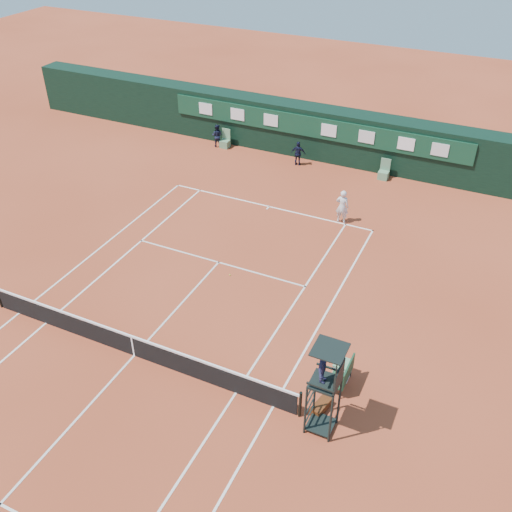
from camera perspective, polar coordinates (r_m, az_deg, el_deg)
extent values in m
plane|color=#AF4729|center=(21.34, -12.05, -9.70)|extent=(90.00, 90.00, 0.00)
cube|color=white|center=(29.51, 1.32, 4.97)|extent=(11.05, 0.08, 0.01)
cube|color=white|center=(19.29, 1.76, -14.79)|extent=(0.08, 23.85, 0.01)
cube|color=silver|center=(24.45, -22.59, -5.29)|extent=(0.08, 23.85, 0.01)
cube|color=silver|center=(19.68, -2.00, -13.49)|extent=(0.08, 23.85, 0.01)
cube|color=white|center=(23.59, -20.24, -6.29)|extent=(0.08, 23.85, 0.01)
cube|color=silver|center=(25.37, -3.76, -0.63)|extent=(8.31, 0.08, 0.01)
cube|color=silver|center=(18.66, -24.23, -21.69)|extent=(8.31, 0.08, 0.01)
cube|color=silver|center=(21.33, -12.05, -9.68)|extent=(0.08, 12.88, 0.01)
cube|color=silver|center=(29.39, 1.20, 4.84)|extent=(0.08, 0.30, 0.01)
cube|color=black|center=(21.03, -12.20, -8.82)|extent=(12.60, 0.04, 0.90)
cube|color=white|center=(20.71, -12.36, -7.86)|extent=(12.80, 0.06, 0.08)
cube|color=white|center=(21.02, -12.20, -8.80)|extent=(0.06, 0.05, 0.92)
cylinder|color=black|center=(18.67, 4.44, -14.58)|extent=(0.10, 0.10, 1.10)
cube|color=black|center=(34.61, 6.11, 12.23)|extent=(40.00, 1.50, 3.00)
cube|color=#103C27|center=(33.67, 5.69, 12.71)|extent=(18.00, 0.10, 1.20)
cube|color=white|center=(36.37, -5.06, 14.45)|extent=(0.90, 0.04, 0.70)
cube|color=white|center=(35.37, -1.86, 13.97)|extent=(0.90, 0.04, 0.70)
cube|color=white|center=(34.49, 1.49, 13.42)|extent=(0.90, 0.04, 0.70)
cube|color=white|center=(33.32, 7.29, 12.35)|extent=(0.90, 0.04, 0.70)
cube|color=silver|center=(32.77, 10.99, 11.60)|extent=(0.90, 0.04, 0.70)
cube|color=white|center=(32.37, 14.78, 10.78)|extent=(0.90, 0.04, 0.70)
cube|color=silver|center=(32.14, 17.92, 10.06)|extent=(0.90, 0.04, 0.70)
cube|color=#59885E|center=(36.04, -3.13, 11.13)|extent=(0.55, 0.50, 0.46)
cube|color=#639769|center=(36.00, -2.99, 12.09)|extent=(0.55, 0.06, 0.70)
cube|color=#5C8C63|center=(32.91, 12.61, 7.90)|extent=(0.55, 0.50, 0.46)
cube|color=#558260|center=(32.86, 12.83, 8.93)|extent=(0.55, 0.06, 0.70)
cylinder|color=black|center=(17.93, 4.97, -15.19)|extent=(0.07, 0.07, 2.00)
cylinder|color=black|center=(18.43, 5.89, -13.44)|extent=(0.07, 0.07, 2.00)
cylinder|color=black|center=(17.79, 7.47, -15.96)|extent=(0.07, 0.07, 2.00)
cylinder|color=black|center=(18.29, 8.31, -14.17)|extent=(0.07, 0.07, 2.00)
cube|color=black|center=(17.33, 6.90, -12.44)|extent=(0.85, 0.85, 0.08)
cube|color=black|center=(16.96, 8.29, -11.89)|extent=(0.06, 0.85, 0.80)
cube|color=black|center=(16.90, 6.46, -12.92)|extent=(0.85, 0.05, 0.06)
cube|color=black|center=(17.46, 7.41, -11.05)|extent=(0.85, 0.05, 0.06)
cylinder|color=black|center=(16.37, 7.97, -11.75)|extent=(0.04, 0.04, 1.00)
cylinder|color=black|center=(16.91, 8.85, -9.94)|extent=(0.04, 0.04, 1.00)
cube|color=black|center=(16.35, 7.39, -9.26)|extent=(0.95, 0.95, 0.04)
cube|color=black|center=(18.75, 6.48, -16.37)|extent=(0.80, 0.80, 0.05)
cube|color=black|center=(18.63, 5.34, -15.51)|extent=(0.04, 0.80, 0.04)
cube|color=black|center=(18.33, 5.41, -14.71)|extent=(0.04, 0.80, 0.04)
cube|color=black|center=(18.02, 5.48, -13.89)|extent=(0.04, 0.80, 0.04)
cube|color=black|center=(17.73, 5.55, -13.03)|extent=(0.04, 0.80, 0.04)
imported|color=#1A1A34|center=(16.85, 6.89, -10.83)|extent=(0.47, 0.82, 1.28)
cube|color=#1A4226|center=(19.78, 8.42, -11.76)|extent=(0.55, 1.20, 0.08)
cube|color=#173921|center=(19.49, 9.22, -11.26)|extent=(0.06, 1.20, 0.60)
cylinder|color=black|center=(19.63, 7.22, -13.15)|extent=(0.04, 0.04, 0.41)
cylinder|color=black|center=(19.55, 8.47, -13.52)|extent=(0.04, 0.04, 0.41)
cylinder|color=black|center=(20.36, 8.26, -11.03)|extent=(0.04, 0.04, 0.41)
cylinder|color=black|center=(20.29, 9.46, -11.37)|extent=(0.04, 0.04, 0.41)
cube|color=black|center=(19.20, 6.51, -14.73)|extent=(0.53, 0.88, 0.31)
cube|color=white|center=(20.19, 8.61, -11.18)|extent=(0.55, 0.55, 0.60)
cube|color=#609369|center=(19.96, 8.69, -10.54)|extent=(0.57, 0.57, 0.05)
sphere|color=#BED631|center=(24.54, -2.62, -1.90)|extent=(0.06, 0.06, 0.06)
imported|color=silver|center=(28.07, 8.62, 4.91)|extent=(0.65, 0.44, 1.74)
imported|color=black|center=(36.01, -3.91, 11.92)|extent=(0.79, 0.66, 1.43)
imported|color=black|center=(33.62, 4.24, 10.19)|extent=(0.90, 0.52, 1.44)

